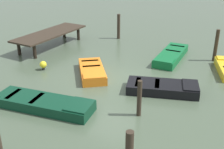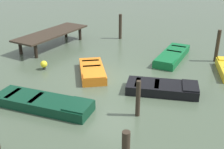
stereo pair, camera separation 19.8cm
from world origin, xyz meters
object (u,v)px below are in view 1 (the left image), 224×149
Objects in this scene: rowboat_black at (163,87)px; rowboat_orange at (92,71)px; dock_segment at (50,34)px; mooring_piling_center at (216,45)px; rowboat_green at (171,55)px; mooring_piling_mid_left at (119,27)px; mooring_piling_far_left at (139,98)px; rowboat_dark_green at (44,103)px; marker_buoy at (43,65)px.

rowboat_orange is at bearing 160.60° from rowboat_black.
dock_segment is 3.05× the size of mooring_piling_center.
rowboat_green is 1.17× the size of rowboat_black.
mooring_piling_center is at bearing 96.78° from rowboat_orange.
rowboat_black is 1.91× the size of mooring_piling_mid_left.
rowboat_orange is at bearing 142.81° from mooring_piling_center.
rowboat_green is 2.69× the size of mooring_piling_far_left.
dock_segment is 4.82m from mooring_piling_mid_left.
mooring_piling_mid_left is (6.08, 2.64, 0.65)m from rowboat_orange.
rowboat_dark_green is at bearing -140.94° from dock_segment.
rowboat_black is (-4.06, -1.52, 0.00)m from rowboat_green.
mooring_piling_center is (1.17, -2.10, 0.69)m from rowboat_green.
rowboat_black is 6.37m from marker_buoy.
rowboat_black and rowboat_dark_green have the same top height.
rowboat_black is 3.74m from rowboat_orange.
marker_buoy is (-1.43, 6.21, 0.07)m from rowboat_black.
rowboat_green is 0.92× the size of rowboat_dark_green.
mooring_piling_mid_left is (5.64, 6.35, 0.65)m from rowboat_black.
dock_segment is 1.42× the size of rowboat_green.
rowboat_dark_green is 2.32× the size of mooring_piling_center.
dock_segment is 9.75m from mooring_piling_far_left.
mooring_piling_far_left is at bearing -112.22° from rowboat_black.
marker_buoy reaches higher than rowboat_orange.
rowboat_orange is 4.32m from mooring_piling_far_left.
mooring_piling_mid_left reaches higher than rowboat_orange.
mooring_piling_far_left reaches higher than dock_segment.
marker_buoy is at bearing 166.89° from rowboat_black.
rowboat_dark_green is at bearing -153.75° from rowboat_black.
rowboat_green is at bearing 107.92° from rowboat_orange.
mooring_piling_center reaches higher than rowboat_black.
rowboat_green is at bearing 119.13° from mooring_piling_center.
rowboat_dark_green is 2.91× the size of mooring_piling_far_left.
dock_segment reaches higher than rowboat_dark_green.
marker_buoy is at bearing 82.33° from mooring_piling_far_left.
mooring_piling_mid_left is at bearing -118.27° from rowboat_green.
rowboat_black is at bearing 10.41° from rowboat_green.
marker_buoy is at bearing -178.83° from mooring_piling_mid_left.
rowboat_green is 1.37× the size of rowboat_orange.
rowboat_green is 2.14× the size of mooring_piling_center.
rowboat_black is at bearing 35.30° from rowboat_dark_green.
mooring_piling_far_left is (-3.80, -8.98, -0.12)m from dock_segment.
dock_segment reaches higher than rowboat_green.
dock_segment reaches higher than rowboat_black.
rowboat_green and rowboat_orange have the same top height.
rowboat_black is 8.52m from mooring_piling_mid_left.
rowboat_dark_green is at bearing 118.24° from mooring_piling_far_left.
rowboat_green is at bearing -77.37° from dock_segment.
mooring_piling_mid_left is 3.63× the size of marker_buoy.
mooring_piling_far_left is at bearing 176.74° from mooring_piling_center.
mooring_piling_far_left is (-2.29, -0.16, 0.51)m from rowboat_black.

